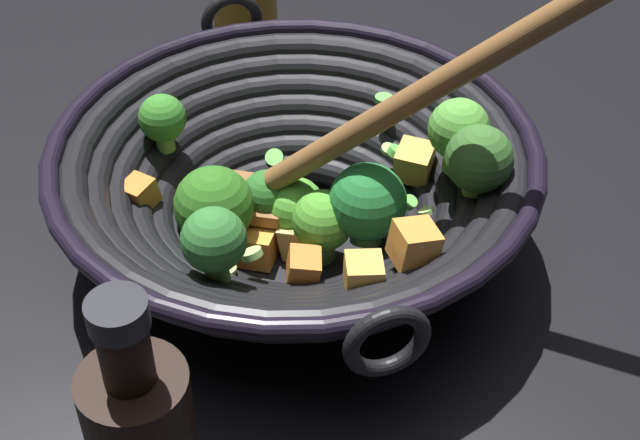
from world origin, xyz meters
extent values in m
plane|color=black|center=(0.00, 0.00, 0.00)|extent=(4.00, 4.00, 0.00)
cylinder|color=black|center=(0.00, 0.00, 0.01)|extent=(0.12, 0.12, 0.01)
torus|color=black|center=(0.00, 0.00, 0.02)|extent=(0.18, 0.18, 0.02)
torus|color=black|center=(0.00, 0.00, 0.03)|extent=(0.20, 0.20, 0.02)
torus|color=black|center=(0.00, 0.00, 0.04)|extent=(0.23, 0.23, 0.02)
torus|color=black|center=(0.00, 0.00, 0.05)|extent=(0.26, 0.26, 0.02)
torus|color=black|center=(0.00, 0.00, 0.06)|extent=(0.29, 0.29, 0.02)
torus|color=black|center=(0.00, 0.00, 0.07)|extent=(0.31, 0.31, 0.02)
torus|color=black|center=(0.00, 0.00, 0.09)|extent=(0.34, 0.34, 0.02)
torus|color=black|center=(0.00, 0.00, 0.10)|extent=(0.36, 0.36, 0.01)
torus|color=black|center=(0.16, 0.10, 0.10)|extent=(0.04, 0.05, 0.05)
torus|color=black|center=(-0.16, -0.10, 0.10)|extent=(0.04, 0.05, 0.05)
cylinder|color=#87B945|center=(0.02, -0.13, 0.08)|extent=(0.03, 0.03, 0.02)
sphere|color=#346529|center=(0.02, -0.13, 0.10)|extent=(0.05, 0.05, 0.05)
cylinder|color=#7CBA4A|center=(0.04, -0.11, 0.08)|extent=(0.02, 0.02, 0.02)
sphere|color=#519D39|center=(0.04, -0.11, 0.11)|extent=(0.05, 0.05, 0.05)
cylinder|color=#649A46|center=(0.00, 0.00, 0.02)|extent=(0.02, 0.02, 0.01)
sphere|color=#52A432|center=(0.00, 0.00, 0.04)|extent=(0.05, 0.05, 0.05)
cylinder|color=#57924A|center=(-0.01, -0.06, 0.04)|extent=(0.03, 0.03, 0.02)
sphere|color=#1F6B2F|center=(-0.01, -0.06, 0.07)|extent=(0.06, 0.06, 0.06)
cylinder|color=#75B343|center=(-0.03, 0.05, 0.03)|extent=(0.03, 0.03, 0.02)
sphere|color=#2A641B|center=(-0.03, 0.05, 0.06)|extent=(0.06, 0.06, 0.06)
cylinder|color=#5B9B3A|center=(-0.10, 0.02, 0.06)|extent=(0.02, 0.02, 0.02)
sphere|color=#2D6D2E|center=(-0.10, 0.02, 0.09)|extent=(0.04, 0.04, 0.04)
cylinder|color=#7FB34E|center=(0.00, 0.02, 0.03)|extent=(0.02, 0.02, 0.02)
sphere|color=#286023|center=(0.00, 0.02, 0.05)|extent=(0.04, 0.04, 0.04)
cylinder|color=#68A24D|center=(0.02, 0.11, 0.07)|extent=(0.02, 0.02, 0.01)
sphere|color=#327925|center=(0.02, 0.11, 0.09)|extent=(0.04, 0.04, 0.04)
cylinder|color=#6AA04C|center=(-0.02, -0.03, 0.02)|extent=(0.03, 0.02, 0.02)
sphere|color=#48932B|center=(-0.02, -0.03, 0.05)|extent=(0.05, 0.05, 0.05)
cube|color=gold|center=(-0.08, -0.07, 0.07)|extent=(0.03, 0.03, 0.03)
cube|color=#CB8336|center=(-0.06, -0.10, 0.08)|extent=(0.04, 0.04, 0.03)
cube|color=orange|center=(-0.03, 0.02, 0.02)|extent=(0.03, 0.03, 0.03)
cube|color=gold|center=(0.05, -0.08, 0.06)|extent=(0.03, 0.03, 0.03)
cube|color=orange|center=(-0.04, 0.11, 0.06)|extent=(0.03, 0.03, 0.02)
cube|color=#D4B460|center=(-0.01, -0.01, 0.03)|extent=(0.03, 0.03, 0.03)
cube|color=#C47B25|center=(0.00, 0.05, 0.03)|extent=(0.03, 0.04, 0.03)
cube|color=#C56B26|center=(-0.05, -0.02, 0.04)|extent=(0.03, 0.03, 0.03)
cylinder|color=#56B247|center=(0.06, -0.06, 0.06)|extent=(0.02, 0.02, 0.01)
cylinder|color=#56B247|center=(0.10, -0.04, 0.08)|extent=(0.01, 0.01, 0.01)
cylinder|color=#99D166|center=(0.06, -0.06, 0.06)|extent=(0.02, 0.02, 0.01)
cylinder|color=#56B247|center=(0.06, -0.12, 0.09)|extent=(0.02, 0.02, 0.01)
cylinder|color=#6BC651|center=(0.06, 0.04, 0.04)|extent=(0.02, 0.02, 0.01)
cylinder|color=#99D166|center=(-0.07, 0.01, 0.05)|extent=(0.02, 0.02, 0.01)
cylinder|color=#99D166|center=(-0.07, 0.03, 0.04)|extent=(0.01, 0.01, 0.00)
cylinder|color=#99D166|center=(-0.02, -0.10, 0.08)|extent=(0.02, 0.02, 0.01)
cylinder|color=#6BC651|center=(0.00, -0.09, 0.07)|extent=(0.01, 0.02, 0.01)
cylinder|color=#6BC651|center=(0.00, 0.05, 0.03)|extent=(0.02, 0.02, 0.01)
cube|color=brown|center=(0.00, 0.04, 0.04)|extent=(0.05, 0.07, 0.01)
cylinder|color=brown|center=(0.01, -0.10, 0.16)|extent=(0.03, 0.24, 0.21)
cylinder|color=black|center=(-0.26, 0.00, 0.17)|extent=(0.03, 0.03, 0.04)
cylinder|color=black|center=(-0.26, 0.00, 0.20)|extent=(0.03, 0.03, 0.01)
camera|label=1|loc=(-0.52, -0.17, 0.51)|focal=53.73mm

